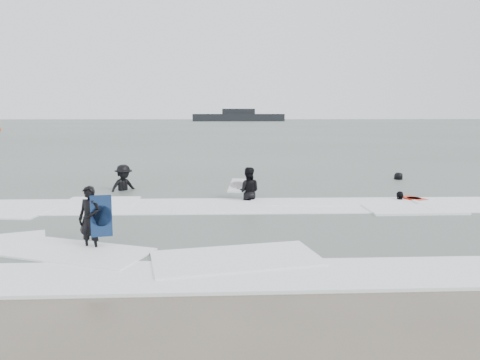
{
  "coord_description": "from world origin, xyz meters",
  "views": [
    {
      "loc": [
        -0.45,
        -9.4,
        3.25
      ],
      "look_at": [
        0.0,
        5.0,
        1.1
      ],
      "focal_mm": 35.0,
      "sensor_mm": 36.0,
      "label": 1
    }
  ],
  "objects_px": {
    "surfer_wading": "(248,202)",
    "vessel_horizon": "(238,117)",
    "surfer_centre": "(91,251)",
    "surfer_breaker": "(124,192)",
    "surfer_right_far": "(398,181)",
    "surfer_right_near": "(400,202)"
  },
  "relations": [
    {
      "from": "surfer_wading",
      "to": "vessel_horizon",
      "type": "xyz_separation_m",
      "value": [
        3.11,
        123.09,
        1.36
      ]
    },
    {
      "from": "surfer_centre",
      "to": "vessel_horizon",
      "type": "xyz_separation_m",
      "value": [
        7.06,
        128.95,
        1.36
      ]
    },
    {
      "from": "surfer_centre",
      "to": "surfer_breaker",
      "type": "height_order",
      "value": "surfer_breaker"
    },
    {
      "from": "surfer_centre",
      "to": "surfer_right_far",
      "type": "distance_m",
      "value": 15.5
    },
    {
      "from": "surfer_right_near",
      "to": "vessel_horizon",
      "type": "height_order",
      "value": "vessel_horizon"
    },
    {
      "from": "surfer_breaker",
      "to": "surfer_right_far",
      "type": "relative_size",
      "value": 1.27
    },
    {
      "from": "surfer_wading",
      "to": "surfer_right_near",
      "type": "distance_m",
      "value": 5.46
    },
    {
      "from": "surfer_breaker",
      "to": "surfer_right_near",
      "type": "xyz_separation_m",
      "value": [
        10.35,
        -2.33,
        0.0
      ]
    },
    {
      "from": "surfer_centre",
      "to": "surfer_right_near",
      "type": "distance_m",
      "value": 10.99
    },
    {
      "from": "surfer_wading",
      "to": "vessel_horizon",
      "type": "relative_size",
      "value": 0.07
    },
    {
      "from": "surfer_breaker",
      "to": "surfer_right_far",
      "type": "height_order",
      "value": "surfer_breaker"
    },
    {
      "from": "surfer_right_far",
      "to": "vessel_horizon",
      "type": "bearing_deg",
      "value": -118.42
    },
    {
      "from": "surfer_right_near",
      "to": "surfer_breaker",
      "type": "bearing_deg",
      "value": -75.17
    },
    {
      "from": "surfer_centre",
      "to": "vessel_horizon",
      "type": "height_order",
      "value": "vessel_horizon"
    },
    {
      "from": "surfer_breaker",
      "to": "surfer_right_near",
      "type": "bearing_deg",
      "value": -53.29
    },
    {
      "from": "surfer_breaker",
      "to": "surfer_right_near",
      "type": "height_order",
      "value": "surfer_breaker"
    },
    {
      "from": "surfer_centre",
      "to": "surfer_breaker",
      "type": "relative_size",
      "value": 0.8
    },
    {
      "from": "surfer_right_near",
      "to": "surfer_centre",
      "type": "bearing_deg",
      "value": -31.35
    },
    {
      "from": "surfer_breaker",
      "to": "vessel_horizon",
      "type": "distance_m",
      "value": 121.21
    },
    {
      "from": "surfer_centre",
      "to": "surfer_right_near",
      "type": "relative_size",
      "value": 1.02
    },
    {
      "from": "surfer_right_far",
      "to": "surfer_breaker",
      "type": "bearing_deg",
      "value": -17.96
    },
    {
      "from": "surfer_centre",
      "to": "surfer_right_near",
      "type": "xyz_separation_m",
      "value": [
        9.4,
        5.68,
        0.0
      ]
    }
  ]
}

